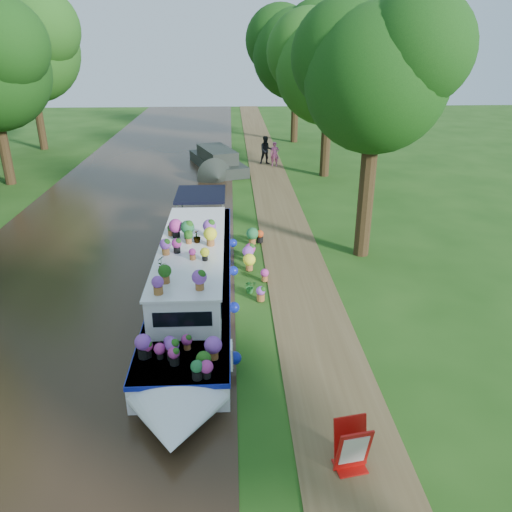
# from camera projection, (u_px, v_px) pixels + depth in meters

# --- Properties ---
(ground) EXTENTS (100.00, 100.00, 0.00)m
(ground) POSITION_uv_depth(u_px,v_px,m) (266.00, 293.00, 15.95)
(ground) COLOR #1B4310
(ground) RESTS_ON ground
(canal_water) EXTENTS (10.00, 100.00, 0.02)m
(canal_water) POSITION_uv_depth(u_px,v_px,m) (76.00, 297.00, 15.68)
(canal_water) COLOR black
(canal_water) RESTS_ON ground
(towpath) EXTENTS (2.20, 100.00, 0.03)m
(towpath) POSITION_uv_depth(u_px,v_px,m) (303.00, 292.00, 16.00)
(towpath) COLOR brown
(towpath) RESTS_ON ground
(plant_boat) EXTENTS (2.29, 13.52, 2.29)m
(plant_boat) POSITION_uv_depth(u_px,v_px,m) (193.00, 276.00, 15.14)
(plant_boat) COLOR white
(plant_boat) RESTS_ON canal_water
(tree_near_overhang) EXTENTS (5.52, 5.28, 8.99)m
(tree_near_overhang) POSITION_uv_depth(u_px,v_px,m) (376.00, 68.00, 16.32)
(tree_near_overhang) COLOR black
(tree_near_overhang) RESTS_ON ground
(tree_near_mid) EXTENTS (6.90, 6.60, 9.40)m
(tree_near_mid) POSITION_uv_depth(u_px,v_px,m) (330.00, 61.00, 27.44)
(tree_near_mid) COLOR black
(tree_near_mid) RESTS_ON ground
(tree_near_far) EXTENTS (7.59, 7.26, 10.30)m
(tree_near_far) POSITION_uv_depth(u_px,v_px,m) (296.00, 47.00, 37.28)
(tree_near_far) COLOR black
(tree_near_far) RESTS_ON ground
(tree_far_d) EXTENTS (8.05, 7.70, 10.85)m
(tree_far_d) POSITION_uv_depth(u_px,v_px,m) (27.00, 42.00, 34.45)
(tree_far_d) COLOR black
(tree_far_d) RESTS_ON ground
(second_boat) EXTENTS (3.90, 7.53, 1.37)m
(second_boat) POSITION_uv_depth(u_px,v_px,m) (217.00, 161.00, 30.96)
(second_boat) COLOR black
(second_boat) RESTS_ON canal_water
(sandwich_board) EXTENTS (0.67, 0.61, 1.02)m
(sandwich_board) POSITION_uv_depth(u_px,v_px,m) (352.00, 449.00, 9.19)
(sandwich_board) COLOR red
(sandwich_board) RESTS_ON towpath
(pedestrian_pink) EXTENTS (0.60, 0.43, 1.53)m
(pedestrian_pink) POSITION_uv_depth(u_px,v_px,m) (275.00, 154.00, 31.85)
(pedestrian_pink) COLOR pink
(pedestrian_pink) RESTS_ON towpath
(pedestrian_dark) EXTENTS (0.95, 0.78, 1.80)m
(pedestrian_dark) POSITION_uv_depth(u_px,v_px,m) (266.00, 150.00, 32.31)
(pedestrian_dark) COLOR black
(pedestrian_dark) RESTS_ON towpath
(verge_plant) EXTENTS (0.46, 0.42, 0.43)m
(verge_plant) POSITION_uv_depth(u_px,v_px,m) (250.00, 287.00, 15.90)
(verge_plant) COLOR #1F6A27
(verge_plant) RESTS_ON ground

